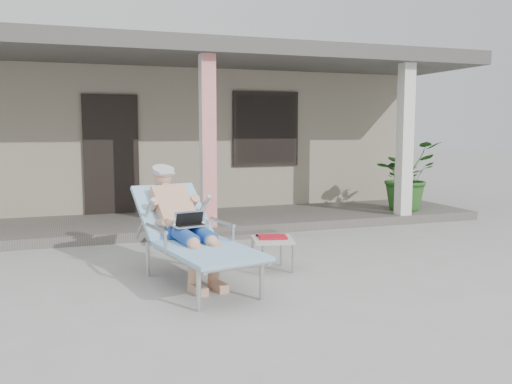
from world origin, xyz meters
name	(u,v)px	position (x,y,z in m)	size (l,w,h in m)	color
ground	(253,270)	(0.00, 0.00, 0.00)	(60.00, 60.00, 0.00)	#9E9E99
house	(161,128)	(0.00, 6.50, 1.67)	(10.40, 5.40, 3.30)	gray
porch_deck	(197,222)	(0.00, 3.00, 0.07)	(10.00, 2.00, 0.15)	#605B56
porch_overhang	(195,59)	(0.00, 2.95, 2.79)	(10.00, 2.30, 2.85)	silver
porch_step	(214,237)	(0.00, 1.85, 0.04)	(2.00, 0.30, 0.07)	#605B56
lounger	(188,207)	(-0.81, -0.17, 0.82)	(1.14, 2.11, 1.33)	#B7B7BC
side_table	(273,241)	(0.21, -0.09, 0.35)	(0.55, 0.55, 0.41)	#B8B8B3
potted_palm	(406,176)	(3.89, 2.65, 0.79)	(1.15, 0.99, 1.27)	#26591E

